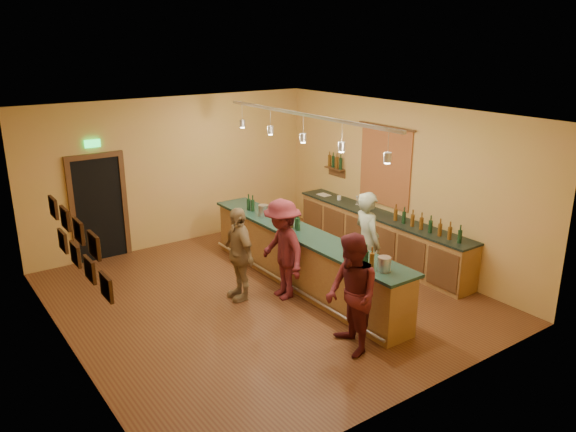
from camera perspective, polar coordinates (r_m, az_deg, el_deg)
floor at (r=10.00m, az=-2.45°, el=-8.24°), size 7.00×7.00×0.00m
ceiling at (r=9.07m, az=-2.72°, el=10.25°), size 6.50×7.00×0.02m
wall_back at (r=12.40m, az=-11.43°, el=4.45°), size 6.50×0.02×3.20m
wall_front at (r=6.92m, az=13.49°, el=-6.49°), size 6.50×0.02×3.20m
wall_left at (r=8.22m, az=-21.99°, el=-3.38°), size 0.02×7.00×3.20m
wall_right at (r=11.43m, az=11.25°, el=3.33°), size 0.02×7.00×3.20m
doorway at (r=11.94m, az=-18.67°, el=0.98°), size 1.15×0.09×2.48m
tapestry at (r=11.63m, az=9.83°, el=4.92°), size 0.03×1.40×1.60m
bottle_shelf at (r=12.71m, az=4.82°, el=5.36°), size 0.17×0.55×0.54m
picture_grid at (r=7.42m, az=-20.57°, el=-2.56°), size 0.06×2.20×0.70m
back_counter at (r=11.68m, az=9.34°, el=-1.97°), size 0.60×4.55×1.27m
tasting_bar at (r=10.19m, az=1.45°, el=-3.99°), size 0.73×5.10×1.38m
pendant_track at (r=9.57m, az=1.56°, el=9.34°), size 0.11×4.60×0.50m
bartender at (r=9.99m, az=8.04°, el=-2.68°), size 0.57×0.75×1.85m
customer_a at (r=8.08m, az=6.50°, el=-7.97°), size 0.91×1.03×1.79m
customer_b at (r=9.69m, az=-5.04°, el=-3.83°), size 0.49×1.00×1.65m
customer_c at (r=9.67m, az=-0.57°, el=-3.42°), size 0.76×1.20×1.78m
bar_stool at (r=11.41m, az=0.95°, el=-2.19°), size 0.31×0.31×0.64m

